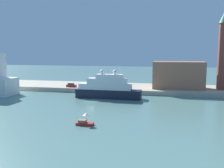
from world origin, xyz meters
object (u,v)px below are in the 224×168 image
(large_yacht, at_px, (108,88))
(small_motorboat, at_px, (85,121))
(person_figure, at_px, (85,85))
(bell_tower, at_px, (223,47))
(mooring_bollard, at_px, (98,88))
(parked_car, at_px, (71,85))
(harbor_building, at_px, (178,75))

(large_yacht, height_order, small_motorboat, large_yacht)
(large_yacht, height_order, person_figure, large_yacht)
(bell_tower, distance_m, mooring_bollard, 49.04)
(large_yacht, xyz_separation_m, mooring_bollard, (-6.31, 10.38, -1.34))
(small_motorboat, bearing_deg, parked_car, 115.41)
(small_motorboat, bearing_deg, person_figure, 108.92)
(small_motorboat, height_order, mooring_bollard, small_motorboat)
(person_figure, height_order, mooring_bollard, person_figure)
(mooring_bollard, bearing_deg, person_figure, 156.26)
(small_motorboat, height_order, parked_car, parked_car)
(small_motorboat, bearing_deg, harbor_building, 67.79)
(bell_tower, bearing_deg, large_yacht, -154.88)
(large_yacht, height_order, mooring_bollard, large_yacht)
(small_motorboat, distance_m, mooring_bollard, 43.86)
(parked_car, height_order, mooring_bollard, parked_car)
(bell_tower, height_order, person_figure, bell_tower)
(harbor_building, distance_m, parked_car, 42.52)
(large_yacht, distance_m, parked_car, 21.78)
(bell_tower, relative_size, mooring_bollard, 44.35)
(large_yacht, distance_m, harbor_building, 30.11)
(small_motorboat, relative_size, person_figure, 2.08)
(mooring_bollard, bearing_deg, harbor_building, 14.58)
(harbor_building, xyz_separation_m, person_figure, (-36.31, -5.06, -4.35))
(bell_tower, bearing_deg, harbor_building, -178.81)
(person_figure, bearing_deg, small_motorboat, -71.08)
(large_yacht, relative_size, harbor_building, 1.16)
(harbor_building, relative_size, person_figure, 10.82)
(large_yacht, relative_size, parked_car, 5.68)
(small_motorboat, bearing_deg, bell_tower, 54.43)
(large_yacht, distance_m, person_figure, 18.21)
(harbor_building, height_order, bell_tower, bell_tower)
(harbor_building, bearing_deg, parked_car, -171.67)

